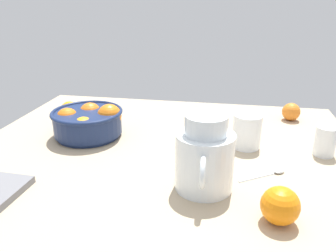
{
  "coord_description": "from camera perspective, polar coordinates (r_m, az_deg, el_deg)",
  "views": [
    {
      "loc": [
        17.83,
        -91.7,
        44.18
      ],
      "look_at": [
        1.77,
        -3.12,
        8.92
      ],
      "focal_mm": 35.77,
      "sensor_mm": 36.0,
      "label": 1
    }
  ],
  "objects": [
    {
      "name": "second_glass",
      "position": [
        1.08,
        25.19,
        -2.64
      ],
      "size": [
        6.02,
        6.02,
        8.84
      ],
      "color": "white",
      "rests_on": "ground_plane"
    },
    {
      "name": "juice_pitcher",
      "position": [
        0.81,
        6.23,
        -5.9
      ],
      "size": [
        14.1,
        19.06,
        19.59
      ],
      "color": "white",
      "rests_on": "ground_plane"
    },
    {
      "name": "juice_glass",
      "position": [
        1.06,
        13.26,
        -1.15
      ],
      "size": [
        8.64,
        8.64,
        10.53
      ],
      "color": "white",
      "rests_on": "ground_plane"
    },
    {
      "name": "loose_orange_0",
      "position": [
        0.74,
        18.56,
        -12.74
      ],
      "size": [
        8.06,
        8.06,
        8.06
      ],
      "primitive_type": "sphere",
      "color": "orange",
      "rests_on": "ground_plane"
    },
    {
      "name": "loose_orange_1",
      "position": [
        1.33,
        -16.42,
        2.57
      ],
      "size": [
        6.8,
        6.8,
        6.8
      ],
      "primitive_type": "sphere",
      "color": "orange",
      "rests_on": "ground_plane"
    },
    {
      "name": "loose_orange_2",
      "position": [
        1.34,
        20.24,
        2.29
      ],
      "size": [
        6.64,
        6.64,
        6.64
      ],
      "primitive_type": "sphere",
      "color": "orange",
      "rests_on": "ground_plane"
    },
    {
      "name": "fruit_bowl",
      "position": [
        1.14,
        -13.43,
        0.81
      ],
      "size": [
        23.43,
        23.43,
        11.06
      ],
      "color": "navy",
      "rests_on": "ground_plane"
    },
    {
      "name": "spoon",
      "position": [
        0.93,
        16.91,
        -7.74
      ],
      "size": [
        12.64,
        9.01,
        1.0
      ],
      "color": "silver",
      "rests_on": "ground_plane"
    },
    {
      "name": "ground_plane",
      "position": [
        1.04,
        -0.66,
        -4.67
      ],
      "size": [
        119.88,
        99.76,
        3.0
      ],
      "primitive_type": "cube",
      "color": "tan"
    }
  ]
}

